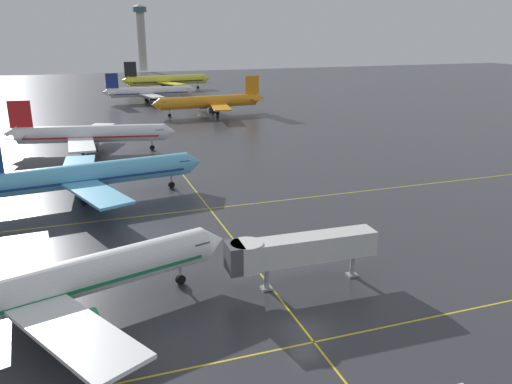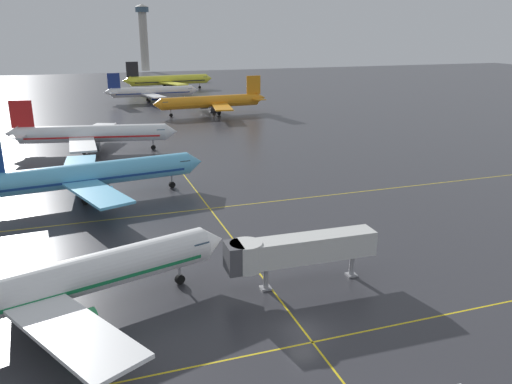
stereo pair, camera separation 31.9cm
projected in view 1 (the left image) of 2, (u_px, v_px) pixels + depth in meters
The scene contains 10 objects.
ground_plane at pixel (305, 330), 47.29m from camera, with size 600.00×600.00×0.00m, color #333338.
airliner_front_gate at pixel (51, 285), 47.32m from camera, with size 36.26×30.94×11.48m.
airliner_second_row at pixel (89, 175), 82.40m from camera, with size 37.88×32.40×11.78m.
airliner_third_row at pixel (90, 134), 114.41m from camera, with size 37.32×31.71×11.66m.
airliner_far_left_stand at pixel (210, 102), 164.39m from camera, with size 37.71×32.49×11.72m.
airliner_far_right_stand at pixel (150, 92), 192.38m from camera, with size 34.96×30.29×10.91m.
airliner_distant_taxiway at pixel (166, 80), 228.60m from camera, with size 41.08×35.19×12.77m.
taxiway_markings at pixel (248, 257), 62.31m from camera, with size 128.37×82.28×0.01m.
jet_bridge at pixel (291, 251), 54.37m from camera, with size 16.62×3.38×5.58m.
control_tower at pixel (141, 33), 328.25m from camera, with size 8.82×8.82×41.01m.
Camera 1 is at (-17.76, -37.43, 26.47)m, focal length 36.14 mm.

